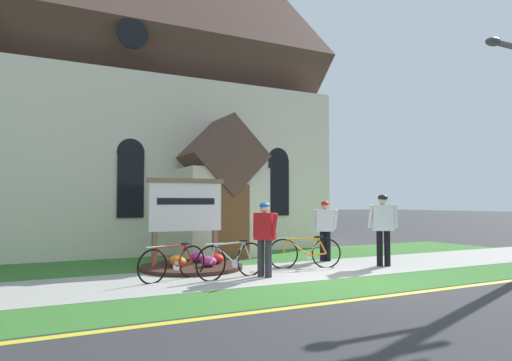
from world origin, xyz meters
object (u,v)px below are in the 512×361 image
(bicycle_orange, at_px, (173,263))
(cyclist_in_blue_jersey, at_px, (325,226))
(roadside_conifer, at_px, (238,119))
(bicycle_white, at_px, (232,260))
(bicycle_yellow, at_px, (305,253))
(cyclist_in_yellow_jersey, at_px, (265,234))
(church_sign, at_px, (186,208))
(cyclist_in_green_jersey, at_px, (383,224))

(bicycle_orange, relative_size, cyclist_in_blue_jersey, 0.98)
(roadside_conifer, bearing_deg, bicycle_orange, -121.06)
(bicycle_white, xyz_separation_m, cyclist_in_blue_jersey, (3.37, 1.36, 0.57))
(bicycle_orange, bearing_deg, bicycle_yellow, 3.93)
(cyclist_in_blue_jersey, xyz_separation_m, roadside_conifer, (1.58, 9.10, 4.54))
(cyclist_in_blue_jersey, relative_size, cyclist_in_yellow_jersey, 1.02)
(bicycle_white, bearing_deg, church_sign, 99.33)
(cyclist_in_blue_jersey, bearing_deg, roadside_conifer, 80.16)
(bicycle_orange, xyz_separation_m, cyclist_in_yellow_jersey, (1.84, -0.51, 0.56))
(church_sign, xyz_separation_m, cyclist_in_yellow_jersey, (1.01, -2.26, -0.52))
(bicycle_white, relative_size, cyclist_in_green_jersey, 0.97)
(cyclist_in_blue_jersey, bearing_deg, bicycle_orange, -166.88)
(bicycle_white, distance_m, roadside_conifer, 12.65)
(bicycle_yellow, height_order, bicycle_white, bicycle_white)
(bicycle_yellow, height_order, cyclist_in_yellow_jersey, cyclist_in_yellow_jersey)
(cyclist_in_yellow_jersey, bearing_deg, bicycle_white, 162.39)
(cyclist_in_blue_jersey, height_order, cyclist_in_yellow_jersey, cyclist_in_blue_jersey)
(cyclist_in_green_jersey, bearing_deg, bicycle_yellow, 161.16)
(bicycle_yellow, bearing_deg, church_sign, 148.84)
(cyclist_in_green_jersey, xyz_separation_m, roadside_conifer, (0.88, 10.58, 4.43))
(bicycle_orange, distance_m, cyclist_in_green_jersey, 5.31)
(church_sign, relative_size, cyclist_in_green_jersey, 1.22)
(bicycle_yellow, distance_m, bicycle_orange, 3.36)
(bicycle_yellow, relative_size, cyclist_in_green_jersey, 0.96)
(bicycle_white, relative_size, cyclist_in_blue_jersey, 1.06)
(bicycle_orange, height_order, roadside_conifer, roadside_conifer)
(cyclist_in_blue_jersey, relative_size, roadside_conifer, 0.19)
(cyclist_in_blue_jersey, distance_m, cyclist_in_green_jersey, 1.64)
(cyclist_in_yellow_jersey, xyz_separation_m, roadside_conifer, (4.28, 10.67, 4.57))
(church_sign, xyz_separation_m, roadside_conifer, (5.28, 8.41, 4.05))
(cyclist_in_green_jersey, xyz_separation_m, cyclist_in_yellow_jersey, (-3.40, -0.10, -0.14))
(cyclist_in_green_jersey, bearing_deg, bicycle_white, 178.35)
(church_sign, xyz_separation_m, bicycle_white, (0.34, -2.05, -1.06))
(bicycle_yellow, xyz_separation_m, cyclist_in_green_jersey, (1.89, -0.65, 0.69))
(church_sign, bearing_deg, bicycle_orange, -115.52)
(bicycle_white, bearing_deg, bicycle_yellow, 13.64)
(bicycle_white, bearing_deg, cyclist_in_green_jersey, -1.65)
(bicycle_white, xyz_separation_m, cyclist_in_green_jersey, (4.07, -0.12, 0.68))
(bicycle_yellow, bearing_deg, bicycle_orange, -176.07)
(cyclist_in_blue_jersey, bearing_deg, church_sign, 169.41)
(bicycle_yellow, distance_m, roadside_conifer, 11.51)
(roadside_conifer, bearing_deg, cyclist_in_yellow_jersey, -111.83)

